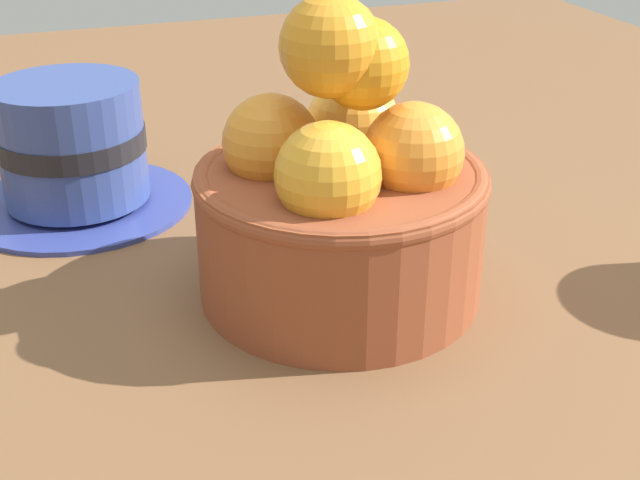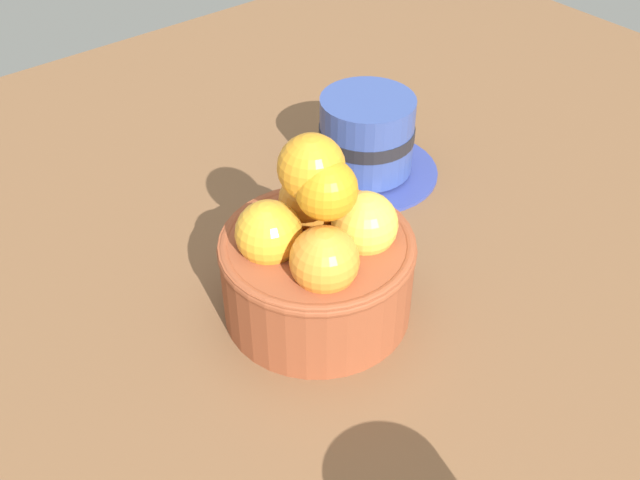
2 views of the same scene
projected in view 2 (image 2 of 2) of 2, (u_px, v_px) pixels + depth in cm
name	position (u px, v px, depth cm)	size (l,w,h in cm)	color
ground_plane	(317.00, 331.00, 57.84)	(123.35, 102.29, 4.87)	brown
terracotta_bowl	(317.00, 257.00, 53.03)	(13.93, 13.93, 14.60)	brown
coffee_cup	(366.00, 139.00, 67.96)	(13.42, 13.42, 7.63)	#313D8B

